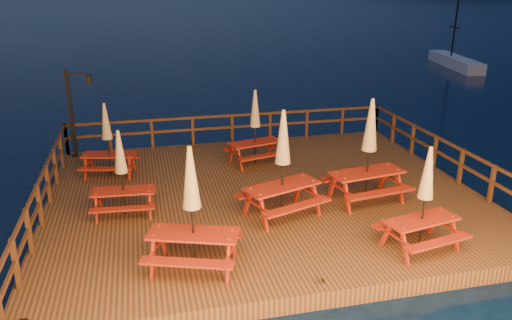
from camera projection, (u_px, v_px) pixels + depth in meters
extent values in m
plane|color=black|center=(264.00, 205.00, 14.45)|extent=(500.00, 500.00, 0.00)
cube|color=#422515|center=(264.00, 199.00, 14.38)|extent=(12.00, 10.00, 0.40)
cylinder|color=#382012|center=(78.00, 175.00, 17.55)|extent=(0.24, 0.24, 1.40)
cylinder|color=#382012|center=(318.00, 310.00, 10.34)|extent=(0.24, 0.24, 1.40)
cylinder|color=#382012|center=(234.00, 162.00, 18.76)|extent=(0.24, 0.24, 1.40)
cylinder|color=#382012|center=(371.00, 151.00, 19.98)|extent=(0.24, 0.24, 1.40)
cube|color=#382012|center=(232.00, 115.00, 18.40)|extent=(11.70, 0.06, 0.09)
cube|color=#382012|center=(232.00, 127.00, 18.55)|extent=(11.70, 0.06, 0.09)
cube|color=#382012|center=(101.00, 137.00, 17.55)|extent=(0.10, 0.10, 1.10)
cube|color=#382012|center=(232.00, 128.00, 18.57)|extent=(0.10, 0.10, 1.10)
cube|color=#382012|center=(349.00, 121.00, 19.58)|extent=(0.10, 0.10, 1.10)
cube|color=#382012|center=(41.00, 176.00, 12.69)|extent=(0.06, 9.70, 0.09)
cube|color=#382012|center=(44.00, 192.00, 12.84)|extent=(0.06, 9.70, 0.09)
cube|color=#382012|center=(11.00, 275.00, 9.31)|extent=(0.10, 0.10, 1.10)
cube|color=#382012|center=(44.00, 194.00, 12.86)|extent=(0.10, 0.10, 1.10)
cube|color=#382012|center=(63.00, 148.00, 16.41)|extent=(0.10, 0.10, 1.10)
cube|color=#382012|center=(449.00, 143.00, 15.22)|extent=(0.06, 9.70, 0.09)
cube|color=#382012|center=(447.00, 157.00, 15.38)|extent=(0.06, 9.70, 0.09)
cube|color=#382012|center=(447.00, 159.00, 15.39)|extent=(0.10, 0.10, 1.10)
cube|color=#382012|center=(388.00, 125.00, 18.95)|extent=(0.10, 0.10, 1.10)
cube|color=black|center=(71.00, 114.00, 16.77)|extent=(0.12, 0.12, 3.00)
cube|color=black|center=(77.00, 74.00, 16.39)|extent=(0.70, 0.06, 0.06)
cube|color=black|center=(89.00, 79.00, 16.53)|extent=(0.18, 0.18, 0.28)
sphere|color=#E6BC5C|center=(89.00, 79.00, 16.53)|extent=(0.14, 0.14, 0.14)
cube|color=white|center=(455.00, 63.00, 37.56)|extent=(2.91, 7.80, 0.99)
cylinder|color=black|center=(455.00, 27.00, 37.19)|extent=(0.50, 1.95, 0.09)
cube|color=maroon|center=(422.00, 220.00, 11.13)|extent=(1.79, 0.97, 0.05)
cube|color=maroon|center=(404.00, 221.00, 11.71)|extent=(1.71, 0.59, 0.05)
cube|color=maroon|center=(439.00, 242.00, 10.74)|extent=(1.71, 0.59, 0.05)
cube|color=maroon|center=(386.00, 234.00, 11.24)|extent=(0.07, 0.10, 0.71)
cube|color=maroon|center=(405.00, 247.00, 10.71)|extent=(0.07, 0.10, 0.71)
cube|color=maroon|center=(434.00, 222.00, 11.79)|extent=(0.07, 0.10, 0.71)
cube|color=maroon|center=(454.00, 234.00, 11.26)|extent=(0.07, 0.10, 0.71)
cylinder|color=black|center=(424.00, 201.00, 10.97)|extent=(0.04, 0.04, 2.35)
cone|color=tan|center=(428.00, 173.00, 10.75)|extent=(0.34, 0.34, 1.18)
sphere|color=black|center=(431.00, 149.00, 10.56)|extent=(0.07, 0.07, 0.07)
cube|color=maroon|center=(193.00, 234.00, 10.35)|extent=(2.02, 1.32, 0.05)
cube|color=maroon|center=(200.00, 233.00, 11.05)|extent=(1.88, 0.90, 0.05)
cube|color=maroon|center=(187.00, 263.00, 9.87)|extent=(1.88, 0.90, 0.05)
cube|color=maroon|center=(162.00, 240.00, 10.89)|extent=(0.09, 0.12, 0.79)
cube|color=maroon|center=(153.00, 257.00, 10.24)|extent=(0.09, 0.12, 0.79)
cube|color=maroon|center=(234.00, 244.00, 10.73)|extent=(0.09, 0.12, 0.79)
cube|color=maroon|center=(228.00, 261.00, 10.08)|extent=(0.09, 0.12, 0.79)
cylinder|color=black|center=(192.00, 211.00, 10.17)|extent=(0.05, 0.05, 2.62)
cone|color=tan|center=(191.00, 177.00, 9.93)|extent=(0.38, 0.38, 1.31)
sphere|color=black|center=(189.00, 149.00, 9.72)|extent=(0.07, 0.07, 0.07)
cube|color=maroon|center=(109.00, 155.00, 15.41)|extent=(1.70, 0.95, 0.04)
cube|color=maroon|center=(114.00, 157.00, 16.01)|extent=(1.62, 0.59, 0.04)
cube|color=maroon|center=(105.00, 169.00, 15.00)|extent=(1.62, 0.59, 0.04)
cube|color=maroon|center=(91.00, 162.00, 15.79)|extent=(0.07, 0.10, 0.67)
cube|color=maroon|center=(86.00, 168.00, 15.24)|extent=(0.07, 0.10, 0.67)
cube|color=maroon|center=(134.00, 161.00, 15.82)|extent=(0.07, 0.10, 0.67)
cube|color=maroon|center=(130.00, 168.00, 15.26)|extent=(0.07, 0.10, 0.67)
cylinder|color=black|center=(108.00, 141.00, 15.26)|extent=(0.04, 0.04, 2.23)
cone|color=tan|center=(106.00, 121.00, 15.05)|extent=(0.32, 0.32, 1.12)
sphere|color=black|center=(104.00, 104.00, 14.87)|extent=(0.06, 0.06, 0.06)
cube|color=maroon|center=(255.00, 143.00, 16.39)|extent=(1.85, 1.08, 0.05)
cube|color=maroon|center=(247.00, 146.00, 16.97)|extent=(1.75, 0.69, 0.05)
cube|color=maroon|center=(263.00, 156.00, 16.00)|extent=(1.75, 0.69, 0.05)
cube|color=maroon|center=(231.00, 153.00, 16.46)|extent=(0.08, 0.11, 0.72)
cube|color=maroon|center=(240.00, 159.00, 15.93)|extent=(0.08, 0.11, 0.72)
cube|color=maroon|center=(270.00, 147.00, 17.09)|extent=(0.08, 0.11, 0.72)
cube|color=maroon|center=(279.00, 152.00, 16.56)|extent=(0.08, 0.11, 0.72)
cylinder|color=black|center=(255.00, 128.00, 16.22)|extent=(0.04, 0.04, 2.41)
cone|color=tan|center=(255.00, 108.00, 15.99)|extent=(0.35, 0.35, 1.20)
sphere|color=black|center=(255.00, 91.00, 15.80)|extent=(0.07, 0.07, 0.07)
cube|color=maroon|center=(367.00, 172.00, 13.52)|extent=(2.11, 1.08, 0.06)
cube|color=maroon|center=(353.00, 175.00, 14.22)|extent=(2.04, 0.62, 0.06)
cube|color=maroon|center=(381.00, 193.00, 13.05)|extent=(2.04, 0.62, 0.06)
cube|color=maroon|center=(332.00, 186.00, 13.69)|extent=(0.08, 0.12, 0.84)
cube|color=maroon|center=(347.00, 196.00, 13.04)|extent=(0.08, 0.12, 0.84)
cube|color=maroon|center=(383.00, 178.00, 14.28)|extent=(0.08, 0.12, 0.84)
cube|color=maroon|center=(399.00, 187.00, 13.64)|extent=(0.08, 0.12, 0.84)
cylinder|color=black|center=(369.00, 153.00, 13.33)|extent=(0.05, 0.05, 2.79)
cone|color=tan|center=(371.00, 125.00, 13.06)|extent=(0.40, 0.40, 1.40)
sphere|color=black|center=(373.00, 100.00, 12.84)|extent=(0.08, 0.08, 0.08)
cube|color=maroon|center=(282.00, 186.00, 12.68)|extent=(2.10, 1.37, 0.05)
cube|color=maroon|center=(268.00, 189.00, 13.31)|extent=(1.95, 0.94, 0.05)
cube|color=maroon|center=(297.00, 207.00, 12.28)|extent=(1.95, 0.94, 0.05)
cube|color=maroon|center=(248.00, 203.00, 12.69)|extent=(0.10, 0.12, 0.82)
cube|color=maroon|center=(263.00, 213.00, 12.12)|extent=(0.10, 0.12, 0.82)
cube|color=maroon|center=(299.00, 189.00, 13.52)|extent=(0.10, 0.12, 0.82)
cube|color=maroon|center=(316.00, 198.00, 12.95)|extent=(0.10, 0.12, 0.82)
cylinder|color=black|center=(283.00, 166.00, 12.50)|extent=(0.05, 0.05, 2.72)
cone|color=tan|center=(283.00, 137.00, 12.24)|extent=(0.39, 0.39, 1.36)
sphere|color=black|center=(284.00, 112.00, 12.03)|extent=(0.08, 0.08, 0.08)
cube|color=maroon|center=(123.00, 191.00, 12.78)|extent=(1.63, 0.74, 0.04)
cube|color=maroon|center=(126.00, 192.00, 13.36)|extent=(1.60, 0.37, 0.04)
cube|color=maroon|center=(122.00, 209.00, 12.38)|extent=(1.60, 0.37, 0.04)
cube|color=maroon|center=(100.00, 199.00, 13.07)|extent=(0.06, 0.09, 0.66)
cube|color=maroon|center=(96.00, 209.00, 12.53)|extent=(0.06, 0.09, 0.66)
cube|color=maroon|center=(151.00, 196.00, 13.26)|extent=(0.06, 0.09, 0.66)
cube|color=maroon|center=(150.00, 206.00, 12.71)|extent=(0.06, 0.09, 0.66)
cylinder|color=black|center=(122.00, 175.00, 12.63)|extent=(0.04, 0.04, 2.21)
cone|color=tan|center=(120.00, 152.00, 12.42)|extent=(0.32, 0.32, 1.10)
sphere|color=black|center=(118.00, 132.00, 12.25)|extent=(0.06, 0.06, 0.06)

